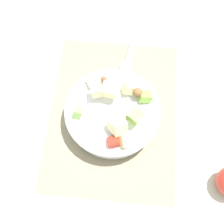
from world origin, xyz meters
TOP-DOWN VIEW (x-y plane):
  - ground_plane at (0.00, 0.00)m, footprint 2.40×2.40m
  - placemat at (0.00, 0.00)m, footprint 0.44×0.33m
  - salad_bowl at (0.02, -0.00)m, footprint 0.24×0.24m
  - serving_spoon at (-0.17, 0.03)m, footprint 0.19×0.06m

SIDE VIEW (x-z plane):
  - ground_plane at x=0.00m, z-range 0.00..0.00m
  - placemat at x=0.00m, z-range 0.00..0.01m
  - serving_spoon at x=-0.17m, z-range 0.00..0.02m
  - salad_bowl at x=0.02m, z-range -0.01..0.09m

